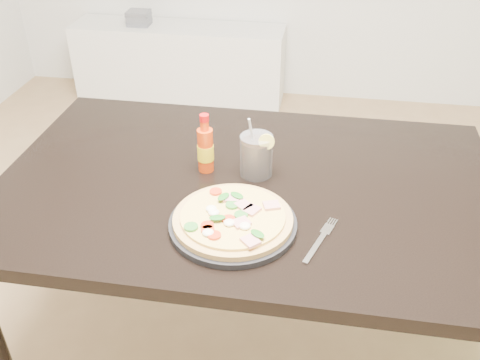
% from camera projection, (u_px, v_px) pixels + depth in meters
% --- Properties ---
extents(floor, '(4.50, 4.50, 0.00)m').
position_uv_depth(floor, '(251.00, 347.00, 1.94)').
color(floor, '#9E7A51').
rests_on(floor, ground).
extents(dining_table, '(1.40, 0.90, 0.75)m').
position_uv_depth(dining_table, '(247.00, 204.00, 1.55)').
color(dining_table, black).
rests_on(dining_table, ground).
extents(plate, '(0.32, 0.32, 0.02)m').
position_uv_depth(plate, '(233.00, 224.00, 1.32)').
color(plate, black).
rests_on(plate, dining_table).
extents(pizza, '(0.30, 0.30, 0.03)m').
position_uv_depth(pizza, '(233.00, 218.00, 1.31)').
color(pizza, tan).
rests_on(pizza, plate).
extents(hot_sauce_bottle, '(0.05, 0.05, 0.18)m').
position_uv_depth(hot_sauce_bottle, '(205.00, 149.00, 1.51)').
color(hot_sauce_bottle, red).
rests_on(hot_sauce_bottle, dining_table).
extents(cola_cup, '(0.10, 0.09, 0.18)m').
position_uv_depth(cola_cup, '(256.00, 156.00, 1.50)').
color(cola_cup, black).
rests_on(cola_cup, dining_table).
extents(fork, '(0.08, 0.18, 0.00)m').
position_uv_depth(fork, '(321.00, 239.00, 1.29)').
color(fork, silver).
rests_on(fork, dining_table).
extents(media_console, '(1.40, 0.34, 0.50)m').
position_uv_depth(media_console, '(180.00, 63.00, 3.62)').
color(media_console, white).
rests_on(media_console, ground).
extents(cd_stack, '(0.14, 0.12, 0.09)m').
position_uv_depth(cd_stack, '(139.00, 18.00, 3.47)').
color(cd_stack, slate).
rests_on(cd_stack, media_console).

